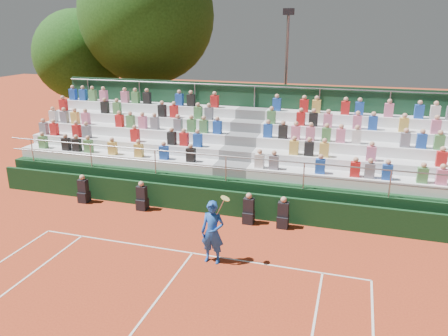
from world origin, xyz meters
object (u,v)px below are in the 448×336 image
(tree_west, at_px, (79,55))
(floodlight_mast, at_px, (286,70))
(tennis_player, at_px, (213,232))
(tree_east, at_px, (147,16))

(tree_west, distance_m, floodlight_mast, 12.94)
(tennis_player, bearing_deg, tree_west, 135.34)
(tree_east, distance_m, floodlight_mast, 8.76)
(tennis_player, distance_m, tree_east, 16.97)
(tree_east, xyz_separation_m, floodlight_mast, (8.24, 0.63, -2.92))
(tree_east, bearing_deg, tree_west, -175.96)
(tree_east, height_order, floodlight_mast, tree_east)
(floodlight_mast, bearing_deg, tree_east, -175.62)
(tree_east, bearing_deg, tennis_player, -57.59)
(tree_west, xyz_separation_m, tree_east, (4.66, 0.33, 2.30))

